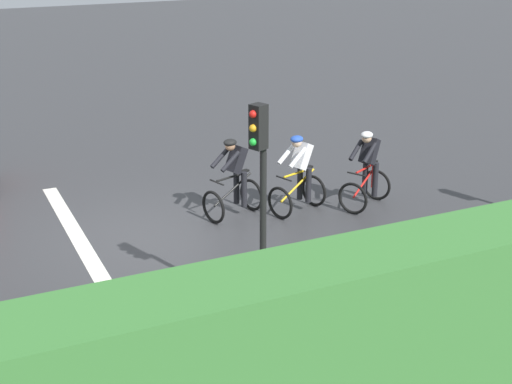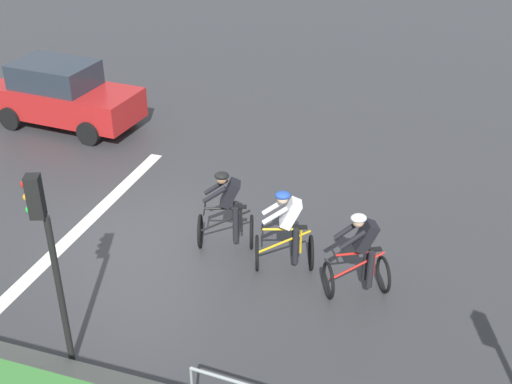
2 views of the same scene
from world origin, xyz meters
TOP-DOWN VIEW (x-y plane):
  - ground_plane at (0.00, 0.00)m, footprint 80.00×80.00m
  - road_marking_stop_line at (0.00, -1.17)m, footprint 7.00×0.30m
  - cyclist_lead at (0.42, 4.73)m, footprint 1.11×1.27m
  - cyclist_second at (0.09, 3.29)m, footprint 0.99×1.24m
  - cyclist_mid at (-0.25, 1.99)m, footprint 0.97×1.23m
  - car_red at (-4.45, -4.37)m, footprint 2.11×4.21m
  - traffic_light_near_crossing at (3.61, 0.75)m, footprint 0.26×0.30m

SIDE VIEW (x-z plane):
  - ground_plane at x=0.00m, z-range 0.00..0.00m
  - road_marking_stop_line at x=0.00m, z-range 0.00..0.01m
  - cyclist_lead at x=0.42m, z-range -0.03..1.63m
  - cyclist_second at x=0.09m, z-range -0.03..1.63m
  - cyclist_mid at x=-0.25m, z-range -0.03..1.63m
  - car_red at x=-4.45m, z-range -0.01..1.75m
  - traffic_light_near_crossing at x=3.61m, z-range 0.55..3.89m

